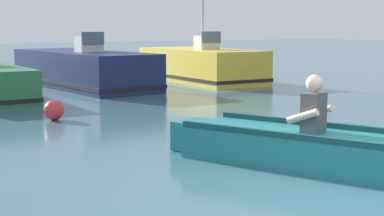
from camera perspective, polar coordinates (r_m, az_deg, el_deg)
ground_plane at (r=6.25m, az=15.15°, el=-8.97°), size 120.00×120.00×0.00m
rowboat_with_person at (r=7.76m, az=10.20°, el=-3.63°), size 2.12×3.62×1.19m
moored_boat_navy at (r=17.77m, az=-10.59°, el=3.67°), size 2.37×6.04×1.64m
moored_boat_yellow at (r=19.34m, az=0.86°, el=4.16°), size 2.31×5.16×4.19m
mooring_buoy at (r=11.56m, az=-13.30°, el=-0.19°), size 0.40×0.40×0.40m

